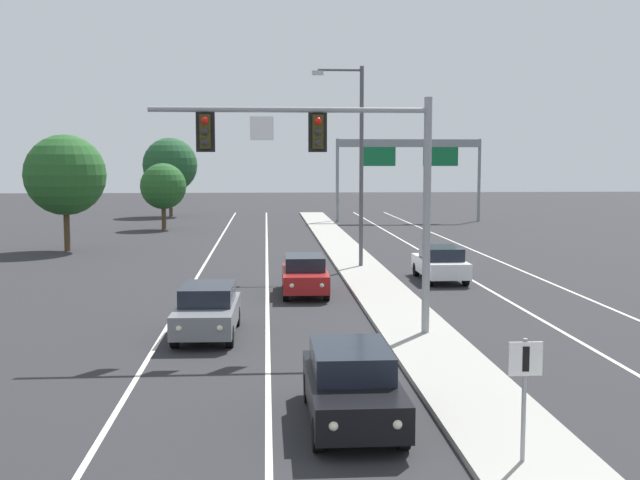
# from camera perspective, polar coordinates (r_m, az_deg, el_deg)

# --- Properties ---
(median_island) EXTENTS (2.40, 110.00, 0.15)m
(median_island) POSITION_cam_1_polar(r_m,az_deg,el_deg) (27.20, 6.12, -5.58)
(median_island) COLOR #9E9B93
(median_island) RESTS_ON ground
(lane_stripe_oncoming_center) EXTENTS (0.14, 100.00, 0.01)m
(lane_stripe_oncoming_center) POSITION_cam_1_polar(r_m,az_deg,el_deg) (33.69, -3.90, -3.49)
(lane_stripe_oncoming_center) COLOR silver
(lane_stripe_oncoming_center) RESTS_ON ground
(lane_stripe_receding_center) EXTENTS (0.14, 100.00, 0.01)m
(lane_stripe_receding_center) POSITION_cam_1_polar(r_m,az_deg,el_deg) (34.98, 11.71, -3.26)
(lane_stripe_receding_center) COLOR silver
(lane_stripe_receding_center) RESTS_ON ground
(edge_stripe_left) EXTENTS (0.14, 100.00, 0.01)m
(edge_stripe_left) POSITION_cam_1_polar(r_m,az_deg,el_deg) (33.85, -9.51, -3.51)
(edge_stripe_left) COLOR silver
(edge_stripe_left) RESTS_ON ground
(edge_stripe_right) EXTENTS (0.14, 100.00, 0.01)m
(edge_stripe_right) POSITION_cam_1_polar(r_m,az_deg,el_deg) (36.01, 16.78, -3.13)
(edge_stripe_right) COLOR silver
(edge_stripe_right) RESTS_ON ground
(overhead_signal_mast) EXTENTS (8.47, 0.44, 7.20)m
(overhead_signal_mast) POSITION_cam_1_polar(r_m,az_deg,el_deg) (23.44, 1.28, 5.69)
(overhead_signal_mast) COLOR gray
(overhead_signal_mast) RESTS_ON median_island
(median_sign_post) EXTENTS (0.60, 0.10, 2.20)m
(median_sign_post) POSITION_cam_1_polar(r_m,az_deg,el_deg) (14.20, 14.79, -10.03)
(median_sign_post) COLOR gray
(median_sign_post) RESTS_ON median_island
(street_lamp_median) EXTENTS (2.58, 0.28, 10.00)m
(street_lamp_median) POSITION_cam_1_polar(r_m,az_deg,el_deg) (39.21, 2.73, 6.31)
(street_lamp_median) COLOR #4C4C51
(street_lamp_median) RESTS_ON median_island
(car_oncoming_black) EXTENTS (1.83, 4.47, 1.58)m
(car_oncoming_black) POSITION_cam_1_polar(r_m,az_deg,el_deg) (16.35, 2.33, -10.53)
(car_oncoming_black) COLOR black
(car_oncoming_black) RESTS_ON ground
(car_oncoming_grey) EXTENTS (1.92, 4.51, 1.58)m
(car_oncoming_grey) POSITION_cam_1_polar(r_m,az_deg,el_deg) (24.50, -8.26, -5.09)
(car_oncoming_grey) COLOR slate
(car_oncoming_grey) RESTS_ON ground
(car_oncoming_red) EXTENTS (1.87, 4.49, 1.58)m
(car_oncoming_red) POSITION_cam_1_polar(r_m,az_deg,el_deg) (31.81, -1.13, -2.54)
(car_oncoming_red) COLOR maroon
(car_oncoming_red) RESTS_ON ground
(car_receding_white) EXTENTS (1.84, 4.48, 1.58)m
(car_receding_white) POSITION_cam_1_polar(r_m,az_deg,el_deg) (35.80, 8.83, -1.68)
(car_receding_white) COLOR silver
(car_receding_white) RESTS_ON ground
(highway_sign_gantry) EXTENTS (13.28, 0.42, 7.50)m
(highway_sign_gantry) POSITION_cam_1_polar(r_m,az_deg,el_deg) (70.96, 6.55, 6.32)
(highway_sign_gantry) COLOR gray
(highway_sign_gantry) RESTS_ON ground
(tree_far_left_b) EXTENTS (3.68, 3.68, 5.32)m
(tree_far_left_b) POSITION_cam_1_polar(r_m,az_deg,el_deg) (63.49, -11.44, 3.88)
(tree_far_left_b) COLOR #4C3823
(tree_far_left_b) RESTS_ON ground
(tree_far_left_a) EXTENTS (5.40, 5.40, 7.81)m
(tree_far_left_a) POSITION_cam_1_polar(r_m,az_deg,el_deg) (78.73, -10.95, 5.42)
(tree_far_left_a) COLOR #4C3823
(tree_far_left_a) RESTS_ON ground
(tree_far_left_c) EXTENTS (4.89, 4.89, 7.07)m
(tree_far_left_c) POSITION_cam_1_polar(r_m,az_deg,el_deg) (49.54, -18.21, 4.55)
(tree_far_left_c) COLOR #4C3823
(tree_far_left_c) RESTS_ON ground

